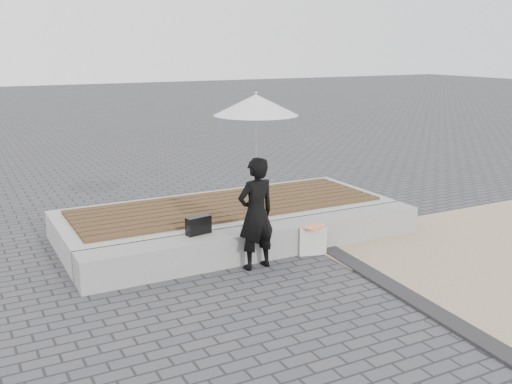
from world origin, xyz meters
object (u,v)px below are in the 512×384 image
at_px(canvas_tote, 312,240).
at_px(woman, 256,214).
at_px(parasol, 256,105).
at_px(handbag, 198,225).
at_px(seating_ledge, 265,241).

bearing_deg(canvas_tote, woman, -157.11).
xyz_separation_m(woman, parasol, (-0.00, 0.00, 1.36)).
height_order(woman, handbag, woman).
relative_size(seating_ledge, handbag, 14.92).
height_order(seating_ledge, canvas_tote, seating_ledge).
height_order(handbag, canvas_tote, handbag).
height_order(seating_ledge, parasol, parasol).
bearing_deg(canvas_tote, parasol, -157.11).
bearing_deg(woman, canvas_tote, 179.41).
bearing_deg(seating_ledge, canvas_tote, -22.84).
relative_size(seating_ledge, parasol, 3.83).
bearing_deg(canvas_tote, seating_ledge, 173.55).
bearing_deg(seating_ledge, woman, -132.77).
relative_size(woman, handbag, 4.29).
bearing_deg(parasol, handbag, 140.16).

